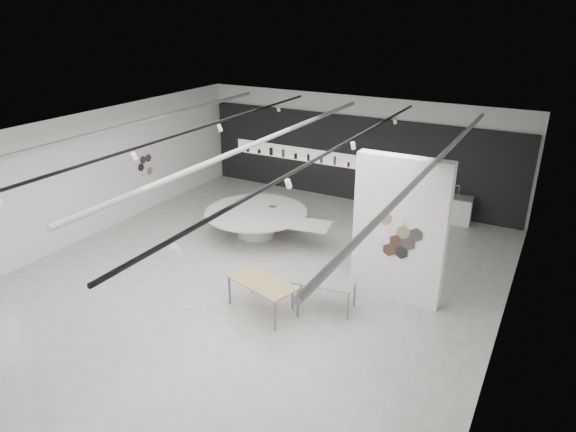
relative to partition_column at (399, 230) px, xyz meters
The scene contains 7 objects.
room 3.74m from the partition_column, 164.48° to the right, with size 12.02×14.02×3.82m.
back_wall_display 6.94m from the partition_column, 121.12° to the left, with size 11.80×0.27×3.10m.
partition_column is the anchor object (origin of this frame).
display_island 5.26m from the partition_column, 163.00° to the left, with size 4.43×3.69×0.81m.
sample_table_wood 3.44m from the partition_column, 140.37° to the right, with size 1.80×1.22×0.77m.
sample_table_stone 2.15m from the partition_column, 135.91° to the right, with size 1.52×0.92×0.74m.
kitchen_counter 5.67m from the partition_column, 89.89° to the left, with size 1.63×0.73×1.25m.
Camera 1 is at (6.51, -9.91, 6.72)m, focal length 32.00 mm.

